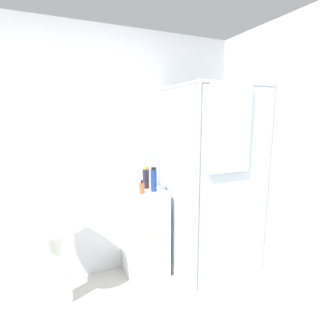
# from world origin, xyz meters

# --- Properties ---
(wall_back) EXTENTS (6.40, 0.06, 2.50)m
(wall_back) POSITION_xyz_m (0.00, 1.70, 1.25)
(wall_back) COLOR silver
(wall_back) RESTS_ON ground_plane
(shower_enclosure) EXTENTS (0.81, 0.84, 1.94)m
(shower_enclosure) POSITION_xyz_m (1.20, 1.18, 0.58)
(shower_enclosure) COLOR white
(shower_enclosure) RESTS_ON ground_plane
(vanity_cabinet) EXTENTS (0.41, 0.42, 0.91)m
(vanity_cabinet) POSITION_xyz_m (0.60, 1.47, 0.46)
(vanity_cabinet) COLOR white
(vanity_cabinet) RESTS_ON ground_plane
(sink) EXTENTS (0.46, 0.46, 1.00)m
(sink) POSITION_xyz_m (-0.23, 1.35, 0.63)
(sink) COLOR white
(sink) RESTS_ON ground_plane
(soap_dispenser) EXTENTS (0.05, 0.06, 0.13)m
(soap_dispenser) POSITION_xyz_m (0.55, 1.39, 0.97)
(soap_dispenser) COLOR #E5562D
(soap_dispenser) RESTS_ON vanity_cabinet
(shampoo_bottle_tall_black) EXTENTS (0.07, 0.07, 0.23)m
(shampoo_bottle_tall_black) POSITION_xyz_m (0.65, 1.55, 1.02)
(shampoo_bottle_tall_black) COLOR #281E33
(shampoo_bottle_tall_black) RESTS_ON vanity_cabinet
(shampoo_bottle_blue) EXTENTS (0.06, 0.06, 0.24)m
(shampoo_bottle_blue) POSITION_xyz_m (0.68, 1.41, 1.03)
(shampoo_bottle_blue) COLOR navy
(shampoo_bottle_blue) RESTS_ON vanity_cabinet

